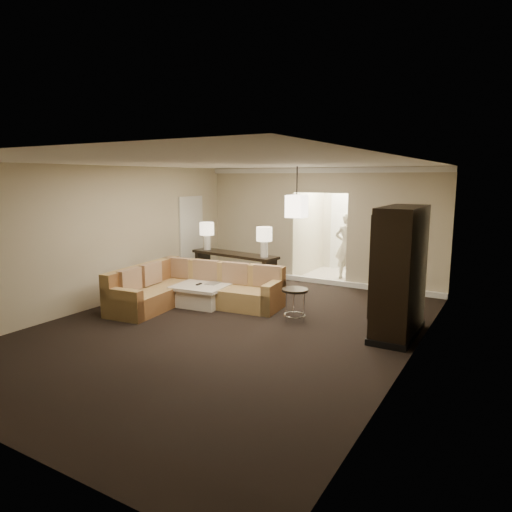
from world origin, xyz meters
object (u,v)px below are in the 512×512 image
Objects in this scene: console_table at (234,268)px; person at (347,242)px; sectional_sofa at (192,289)px; coffee_table at (203,294)px; drink_table at (295,298)px; armoire at (399,275)px.

console_table is 3.06m from person.
console_table is (0.00, 1.57, 0.17)m from sectional_sofa.
console_table reaches higher than coffee_table.
sectional_sofa is 2.22m from drink_table.
sectional_sofa is at bearing -82.50° from console_table.
sectional_sofa is 1.37× the size of armoire.
console_table is 1.07× the size of armoire.
armoire is (3.88, 0.11, 0.80)m from coffee_table.
coffee_table is at bearing 57.50° from person.
armoire is 1.12× the size of person.
person is (1.85, 2.40, 0.43)m from console_table.
armoire is at bearing 5.31° from drink_table.
drink_table reaches higher than coffee_table.
armoire is 3.56× the size of drink_table.
coffee_table is 2.11m from drink_table.
person is (1.74, 3.77, 0.73)m from coffee_table.
armoire is 4.24m from person.
console_table is 4.21m from armoire.
armoire reaches higher than console_table.
drink_table is at bearing -174.69° from armoire.
drink_table is (-1.77, -0.16, -0.59)m from armoire.
console_table is at bearing 147.35° from drink_table.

